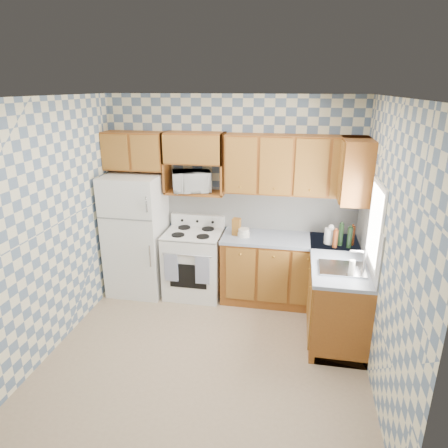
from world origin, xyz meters
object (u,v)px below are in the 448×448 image
Objects in this scene: microwave at (192,181)px; electric_kettle at (330,236)px; stove_body at (194,264)px; refrigerator at (137,235)px.

electric_kettle is at bearing -25.77° from microwave.
microwave is 2.58× the size of electric_kettle.
microwave is at bearing 173.13° from electric_kettle.
stove_body is 4.65× the size of electric_kettle.
stove_body is at bearing 1.78° from refrigerator.
refrigerator reaches higher than stove_body.
refrigerator is 3.37× the size of microwave.
electric_kettle is (1.79, -0.07, 0.57)m from stove_body.
microwave reaches higher than refrigerator.
microwave is (-0.05, 0.15, 1.14)m from stove_body.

